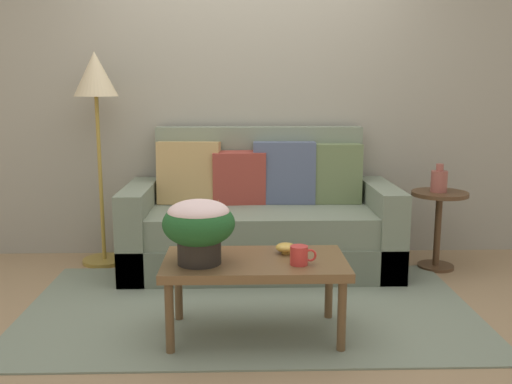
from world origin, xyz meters
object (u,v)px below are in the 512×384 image
Objects in this scene: coffee_mug at (300,255)px; snack_bowl at (286,248)px; couch at (261,221)px; table_vase at (439,180)px; floor_lamp at (96,94)px; side_table at (438,216)px; potted_plant at (199,224)px; coffee_table at (255,268)px.

snack_bowl is at bearing 105.30° from coffee_mug.
couch is 9.47× the size of table_vase.
table_vase is (2.56, -0.21, -0.64)m from floor_lamp.
side_table is 1.63m from snack_bowl.
couch is at bearing 176.85° from table_vase.
potted_plant is (-1.72, -1.22, 0.25)m from side_table.
table_vase is at bearing 46.97° from coffee_mug.
side_table is 2.74m from floor_lamp.
floor_lamp is 11.55× the size of coffee_mug.
coffee_mug is at bearing -133.03° from table_vase.
couch is at bearing 176.89° from side_table.
table_vase reaches higher than potted_plant.
couch reaches higher than coffee_mug.
snack_bowl is at bearing 29.88° from coffee_table.
floor_lamp is 1.80m from potted_plant.
floor_lamp is 4.24× the size of potted_plant.
table_vase is at bearing -178.81° from side_table.
snack_bowl is (0.48, 0.16, -0.18)m from potted_plant.
coffee_table is at bearing 156.57° from coffee_mug.
potted_plant is 0.53m from snack_bowl.
coffee_table is 4.71× the size of table_vase.
side_table is 0.27m from table_vase.
table_vase is (1.33, -0.07, 0.32)m from couch.
floor_lamp reaches higher than coffee_table.
coffee_table is (-0.08, -1.23, 0.03)m from couch.
coffee_table is 1.84m from table_vase.
potted_plant is at bearing -106.12° from couch.
floor_lamp is (-2.58, 0.21, 0.91)m from side_table.
side_table is 2.81× the size of table_vase.
floor_lamp is at bearing 133.39° from coffee_mug.
coffee_mug reaches higher than snack_bowl.
couch reaches higher than table_vase.
table_vase reaches higher than coffee_table.
coffee_mug is 0.67× the size of table_vase.
coffee_mug reaches higher than coffee_table.
floor_lamp is 2.02m from snack_bowl.
side_table is 5.10× the size of snack_bowl.
table_vase is at bearing -3.15° from couch.
floor_lamp reaches higher than table_vase.
coffee_mug is (0.23, -0.10, 0.10)m from coffee_table.
coffee_mug is 1.21× the size of snack_bowl.
snack_bowl is at bearing -84.80° from couch.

